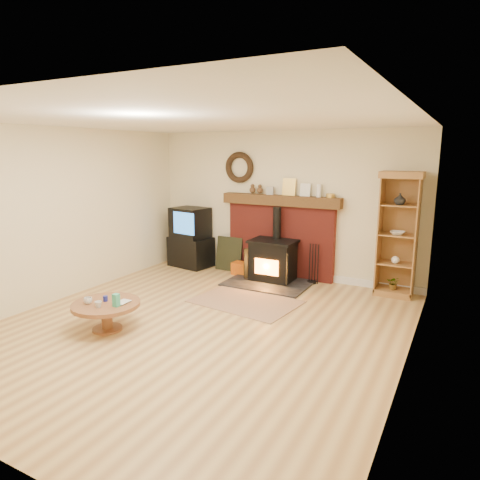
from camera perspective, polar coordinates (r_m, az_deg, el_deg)
The scene contains 11 objects.
ground at distance 5.70m, azimuth -5.50°, elevation -11.44°, with size 5.50×5.50×0.00m, color #A87A46.
room_shell at distance 5.36m, azimuth -5.45°, elevation 6.09°, with size 5.02×5.52×2.61m.
chimney_breast at distance 7.74m, azimuth 5.38°, elevation 0.97°, with size 2.20×0.22×1.78m.
wood_stove at distance 7.47m, azimuth 4.32°, elevation -2.89°, with size 1.40×1.00×1.29m.
area_rug at distance 6.55m, azimuth 0.74°, elevation -8.20°, with size 1.53×1.05×0.01m, color brown.
tv_unit at distance 8.48m, azimuth -6.61°, elevation 0.21°, with size 0.87×0.67×1.17m.
curio_cabinet at distance 7.07m, azimuth 20.31°, elevation 0.69°, with size 0.62×0.45×1.94m.
firelog_box at distance 7.92m, azimuth 0.31°, elevation -3.84°, with size 0.36×0.23×0.23m, color #C76B0B.
leaning_painting at distance 8.17m, azimuth -1.47°, elevation -1.85°, with size 0.54×0.03×0.65m, color black.
fire_tools at distance 7.50m, azimuth 9.65°, elevation -4.57°, with size 0.19×0.16×0.70m.
coffee_table at distance 5.73m, azimuth -17.43°, elevation -8.63°, with size 0.85×0.85×0.53m.
Camera 1 is at (2.94, -4.35, 2.24)m, focal length 32.00 mm.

